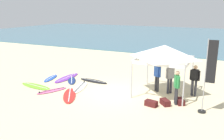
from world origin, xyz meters
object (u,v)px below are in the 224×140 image
surfboard_pink (52,91)px  person_green (177,85)px  surfboard_white (80,87)px  surfboard_black (93,81)px  gear_bag_near_tent (151,103)px  surfboard_red (69,95)px  canopy_tent (165,52)px  person_blue (157,75)px  surfboard_lime (36,86)px  surfboard_navy (72,80)px  banner_flag (208,80)px  gear_bag_on_sand (180,101)px  surfboard_purple (67,78)px  person_black (195,78)px  surfboard_blue (51,78)px  person_grey (170,76)px  gear_bag_by_pole (165,102)px

surfboard_pink → person_green: size_ratio=1.09×
surfboard_white → surfboard_black: (0.07, 1.49, 0.00)m
person_green → gear_bag_near_tent: (-1.02, -0.79, -0.85)m
surfboard_red → person_green: (5.46, 1.35, 0.95)m
canopy_tent → surfboard_white: size_ratio=1.18×
surfboard_black → person_blue: bearing=-1.0°
surfboard_lime → surfboard_navy: (1.25, 1.99, 0.00)m
surfboard_lime → surfboard_pink: same height
surfboard_red → banner_flag: size_ratio=0.71×
surfboard_white → banner_flag: (7.14, -0.56, 1.54)m
surfboard_white → gear_bag_on_sand: (5.92, 0.02, 0.10)m
surfboard_purple → person_black: (8.27, 0.21, 0.95)m
surfboard_blue → person_blue: person_blue is taller
surfboard_purple → person_grey: size_ratio=1.53×
surfboard_purple → gear_bag_on_sand: gear_bag_on_sand is taller
surfboard_red → person_blue: bearing=35.1°
person_grey → gear_bag_by_pole: 2.02m
gear_bag_by_pole → gear_bag_on_sand: 0.78m
surfboard_white → surfboard_red: size_ratio=0.98×
surfboard_navy → surfboard_pink: same height
surfboard_blue → surfboard_white: bearing=-15.1°
canopy_tent → surfboard_pink: 6.74m
canopy_tent → gear_bag_near_tent: 2.99m
surfboard_blue → person_black: bearing=4.8°
surfboard_purple → person_black: bearing=1.5°
person_green → gear_bag_on_sand: person_green is taller
surfboard_lime → gear_bag_on_sand: (8.45, 1.03, 0.10)m
surfboard_white → surfboard_black: size_ratio=1.10×
surfboard_white → person_blue: bearing=18.1°
surfboard_white → surfboard_blue: same height
surfboard_navy → person_green: size_ratio=1.06×
surfboard_pink → banner_flag: 8.42m
gear_bag_near_tent → surfboard_lime: bearing=-178.9°
gear_bag_on_sand → person_green: bearing=-151.7°
surfboard_lime → surfboard_purple: size_ratio=0.97×
person_grey → gear_bag_near_tent: person_grey is taller
surfboard_white → gear_bag_on_sand: bearing=0.2°
surfboard_purple → person_grey: person_grey is taller
surfboard_red → person_black: bearing=26.1°
surfboard_navy → person_black: person_black is taller
banner_flag → gear_bag_near_tent: banner_flag is taller
canopy_tent → person_green: size_ratio=1.64×
person_green → gear_bag_by_pole: (-0.44, -0.34, -0.85)m
surfboard_red → person_green: person_green is taller
surfboard_white → gear_bag_on_sand: size_ratio=3.96×
canopy_tent → surfboard_black: size_ratio=1.30×
surfboard_pink → surfboard_red: (1.37, -0.17, -0.00)m
person_green → canopy_tent: bearing=129.5°
gear_bag_on_sand → surfboard_black: bearing=165.9°
person_green → surfboard_navy: bearing=171.4°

